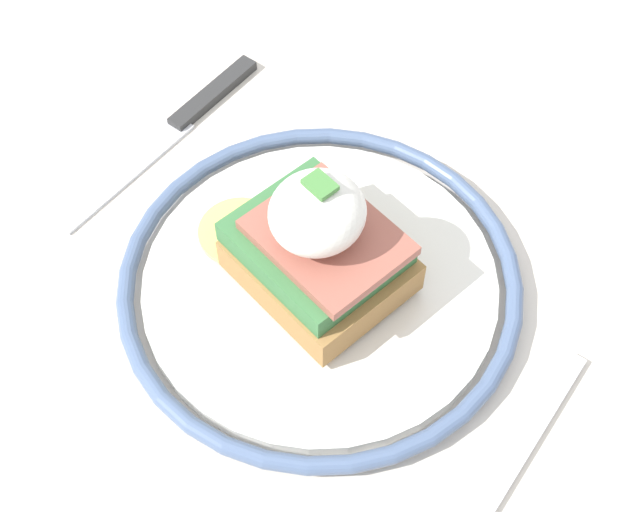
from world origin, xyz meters
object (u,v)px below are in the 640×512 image
object	(u,v)px
plate	(320,283)
sandwich	(317,244)
knife	(177,126)
fork	(502,482)

from	to	relation	value
plate	sandwich	distance (m)	0.04
plate	knife	size ratio (longest dim) A/B	1.30
plate	fork	world-z (taller)	plate
plate	fork	size ratio (longest dim) A/B	1.50
knife	plate	bearing A→B (deg)	175.01
sandwich	fork	distance (m)	0.16
plate	sandwich	bearing A→B (deg)	23.82
plate	fork	xyz separation A→B (m)	(-0.15, 0.01, -0.01)
plate	knife	bearing A→B (deg)	-4.99
fork	knife	world-z (taller)	knife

